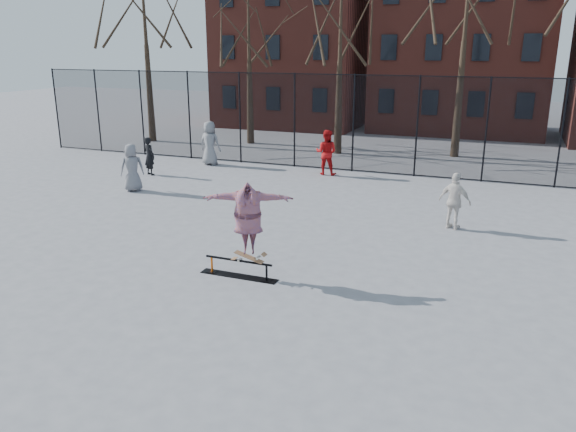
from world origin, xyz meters
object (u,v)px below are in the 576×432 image
at_px(bystander_black, 149,156).
at_px(bystander_extra, 210,143).
at_px(skateboard, 249,259).
at_px(bystander_white, 455,201).
at_px(bystander_red, 326,152).
at_px(bystander_grey, 132,168).
at_px(skate_rail, 239,270).
at_px(skater, 248,223).

height_order(bystander_black, bystander_extra, bystander_extra).
distance_m(skateboard, bystander_white, 6.71).
relative_size(bystander_red, bystander_white, 1.11).
relative_size(bystander_grey, bystander_white, 1.05).
distance_m(skate_rail, bystander_red, 11.06).
distance_m(skater, bystander_black, 11.77).
bearing_deg(skate_rail, skater, 0.00).
xyz_separation_m(skater, bystander_black, (-8.38, 8.25, -0.54)).
xyz_separation_m(skate_rail, bystander_black, (-8.11, 8.25, 0.61)).
bearing_deg(bystander_extra, skate_rail, 121.27).
height_order(skate_rail, bystander_grey, bystander_grey).
bearing_deg(bystander_grey, skateboard, 102.12).
height_order(skateboard, bystander_grey, bystander_grey).
relative_size(skate_rail, skateboard, 2.49).
distance_m(skateboard, bystander_extra, 13.05).
relative_size(bystander_grey, bystander_black, 1.11).
height_order(skater, bystander_grey, skater).
xyz_separation_m(bystander_grey, bystander_extra, (0.31, 5.19, 0.10)).
height_order(bystander_grey, bystander_white, bystander_grey).
xyz_separation_m(bystander_grey, bystander_black, (-1.00, 2.49, -0.09)).
relative_size(skateboard, bystander_white, 0.46).
bearing_deg(bystander_red, skateboard, 96.08).
height_order(skater, bystander_black, skater).
relative_size(bystander_white, bystander_extra, 0.85).
relative_size(skateboard, bystander_extra, 0.39).
xyz_separation_m(bystander_grey, bystander_red, (5.69, 5.19, 0.06)).
distance_m(skateboard, skater, 0.86).
relative_size(skateboard, skater, 0.38).
bearing_deg(bystander_grey, skater, 102.12).
distance_m(skater, bystander_grey, 9.38).
bearing_deg(bystander_black, bystander_white, -172.56).
xyz_separation_m(skate_rail, bystander_white, (4.19, 5.43, 0.66)).
distance_m(bystander_grey, bystander_red, 7.70).
distance_m(skateboard, bystander_black, 11.76).
xyz_separation_m(skate_rail, bystander_grey, (-7.12, 5.76, 0.70)).
relative_size(skateboard, bystander_red, 0.41).
distance_m(bystander_white, bystander_extra, 12.30).
bearing_deg(skater, bystander_grey, 121.65).
distance_m(skater, bystander_red, 11.08).
distance_m(bystander_red, bystander_white, 7.87).
bearing_deg(bystander_red, skater, 96.08).
bearing_deg(skate_rail, bystander_red, 97.43).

